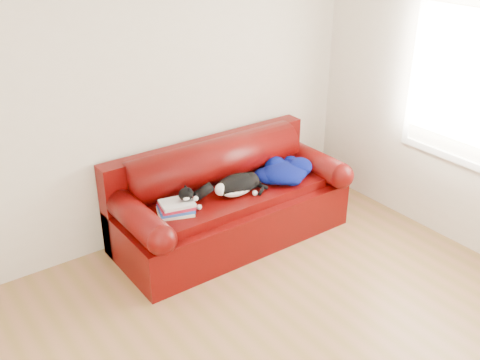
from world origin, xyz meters
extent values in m
cube|color=beige|center=(0.00, 2.00, 1.30)|extent=(4.50, 0.02, 2.60)
cube|color=white|center=(2.23, 0.30, 1.50)|extent=(0.01, 1.10, 1.30)
cube|color=white|center=(2.23, 0.30, 1.50)|extent=(0.03, 1.30, 1.50)
cube|color=#3A0402|center=(0.62, 1.50, 0.21)|extent=(2.10, 0.90, 0.42)
cube|color=#3A0402|center=(0.62, 1.45, 0.45)|extent=(1.66, 0.62, 0.10)
cylinder|color=black|center=(-0.31, 1.17, 0.03)|extent=(0.06, 0.06, 0.05)
cylinder|color=black|center=(1.55, 1.17, 0.03)|extent=(0.06, 0.06, 0.05)
cylinder|color=black|center=(-0.31, 1.83, 0.03)|extent=(0.06, 0.06, 0.05)
cylinder|color=black|center=(1.55, 1.83, 0.03)|extent=(0.06, 0.06, 0.05)
cube|color=#3A0402|center=(0.62, 1.86, 0.42)|extent=(2.10, 0.18, 0.85)
cylinder|color=#3A0402|center=(0.62, 1.75, 0.68)|extent=(1.70, 0.40, 0.40)
cylinder|color=#3A0402|center=(-0.31, 1.50, 0.54)|extent=(0.24, 0.88, 0.24)
sphere|color=#3A0402|center=(-0.31, 1.06, 0.54)|extent=(0.24, 0.24, 0.24)
cylinder|color=#3A0402|center=(1.55, 1.50, 0.54)|extent=(0.24, 0.88, 0.24)
sphere|color=#3A0402|center=(1.55, 1.06, 0.54)|extent=(0.24, 0.24, 0.24)
cube|color=beige|center=(0.02, 1.41, 0.51)|extent=(0.35, 0.31, 0.02)
cube|color=white|center=(0.02, 1.41, 0.51)|extent=(0.34, 0.30, 0.02)
cube|color=blue|center=(0.02, 1.41, 0.54)|extent=(0.34, 0.29, 0.02)
cube|color=white|center=(0.02, 1.41, 0.54)|extent=(0.32, 0.28, 0.02)
cube|color=#AD132D|center=(0.02, 1.41, 0.56)|extent=(0.32, 0.28, 0.02)
cube|color=white|center=(0.02, 1.41, 0.56)|extent=(0.31, 0.26, 0.02)
cube|color=silver|center=(0.02, 1.41, 0.59)|extent=(0.30, 0.26, 0.02)
cube|color=white|center=(0.02, 1.41, 0.59)|extent=(0.29, 0.24, 0.02)
ellipsoid|color=black|center=(0.63, 1.40, 0.59)|extent=(0.45, 0.28, 0.18)
ellipsoid|color=white|center=(0.60, 1.35, 0.56)|extent=(0.31, 0.17, 0.11)
ellipsoid|color=white|center=(0.46, 1.39, 0.59)|extent=(0.13, 0.12, 0.11)
ellipsoid|color=black|center=(0.76, 1.39, 0.58)|extent=(0.20, 0.20, 0.15)
ellipsoid|color=black|center=(0.35, 1.43, 0.64)|extent=(0.14, 0.13, 0.11)
ellipsoid|color=white|center=(0.33, 1.40, 0.63)|extent=(0.07, 0.06, 0.04)
sphere|color=#BF7272|center=(0.32, 1.39, 0.63)|extent=(0.01, 0.01, 0.01)
cone|color=black|center=(0.36, 1.40, 0.70)|extent=(0.05, 0.05, 0.05)
cone|color=black|center=(0.37, 1.46, 0.70)|extent=(0.05, 0.05, 0.05)
cylinder|color=black|center=(0.84, 1.35, 0.53)|extent=(0.08, 0.15, 0.04)
sphere|color=white|center=(0.42, 1.38, 0.52)|extent=(0.04, 0.04, 0.04)
sphere|color=white|center=(0.73, 1.28, 0.52)|extent=(0.04, 0.04, 0.04)
ellipsoid|color=#030240|center=(1.14, 1.38, 0.57)|extent=(0.54, 0.51, 0.15)
ellipsoid|color=#030240|center=(1.31, 1.36, 0.58)|extent=(0.33, 0.30, 0.17)
ellipsoid|color=#030240|center=(1.02, 1.42, 0.56)|extent=(0.34, 0.37, 0.11)
ellipsoid|color=#030240|center=(1.15, 1.52, 0.58)|extent=(0.27, 0.23, 0.17)
ellipsoid|color=#030240|center=(1.13, 1.26, 0.55)|extent=(0.22, 0.23, 0.11)
ellipsoid|color=silver|center=(1.24, 1.32, 0.59)|extent=(0.21, 0.12, 0.05)
camera|label=1|loc=(-1.90, -2.14, 2.79)|focal=42.00mm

